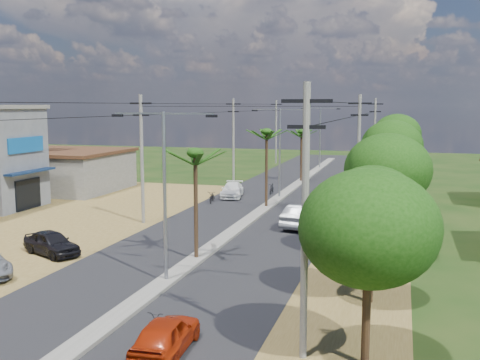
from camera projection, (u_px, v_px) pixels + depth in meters
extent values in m
plane|color=black|center=(166.00, 283.00, 26.28)|extent=(160.00, 160.00, 0.00)
cube|color=black|center=(250.00, 220.00, 40.55)|extent=(12.00, 110.00, 0.04)
cube|color=#605E56|center=(260.00, 212.00, 43.40)|extent=(1.00, 90.00, 0.18)
cube|color=brown|center=(10.00, 228.00, 38.03)|extent=(18.00, 46.00, 0.04)
cube|color=brown|center=(370.00, 227.00, 38.21)|extent=(5.00, 90.00, 0.03)
cube|color=#102244|center=(31.00, 172.00, 44.06)|extent=(0.80, 5.40, 0.15)
cube|color=black|center=(28.00, 194.00, 44.39)|extent=(0.10, 3.00, 2.40)
cube|color=#0E4E91|center=(26.00, 145.00, 43.87)|extent=(0.12, 4.20, 1.20)
cube|color=#605E56|center=(67.00, 172.00, 54.69)|extent=(10.00, 10.00, 3.60)
cube|color=#321C10|center=(66.00, 152.00, 54.42)|extent=(10.40, 10.40, 0.30)
cylinder|color=black|center=(367.00, 303.00, 17.66)|extent=(0.28, 0.28, 4.20)
ellipsoid|color=black|center=(369.00, 228.00, 17.35)|extent=(4.40, 4.40, 3.74)
cylinder|color=black|center=(371.00, 258.00, 23.45)|extent=(0.28, 0.28, 3.85)
ellipsoid|color=black|center=(372.00, 206.00, 23.16)|extent=(4.00, 4.00, 3.40)
cylinder|color=black|center=(386.00, 218.00, 29.96)|extent=(0.28, 0.28, 4.55)
ellipsoid|color=black|center=(388.00, 170.00, 29.62)|extent=(4.60, 4.60, 3.91)
cylinder|color=black|center=(384.00, 201.00, 36.74)|extent=(0.28, 0.28, 4.06)
ellipsoid|color=black|center=(386.00, 166.00, 36.43)|extent=(4.20, 4.20, 3.57)
cylinder|color=black|center=(391.00, 180.00, 44.25)|extent=(0.28, 0.28, 4.76)
ellipsoid|color=black|center=(392.00, 146.00, 43.89)|extent=(4.80, 4.80, 4.08)
cylinder|color=black|center=(388.00, 175.00, 52.05)|extent=(0.28, 0.28, 3.64)
ellipsoid|color=black|center=(389.00, 153.00, 51.78)|extent=(3.80, 3.80, 3.23)
cylinder|color=black|center=(396.00, 161.00, 59.42)|extent=(0.28, 0.28, 4.90)
ellipsoid|color=black|center=(397.00, 134.00, 59.05)|extent=(5.00, 5.00, 4.25)
cylinder|color=black|center=(394.00, 157.00, 67.15)|extent=(0.28, 0.28, 4.34)
ellipsoid|color=black|center=(395.00, 136.00, 66.82)|extent=(4.40, 4.40, 3.74)
cylinder|color=black|center=(196.00, 207.00, 29.70)|extent=(0.22, 0.22, 5.80)
cylinder|color=black|center=(266.00, 170.00, 44.90)|extent=(0.22, 0.22, 6.20)
cylinder|color=black|center=(301.00, 157.00, 60.18)|extent=(0.22, 0.22, 5.50)
cylinder|color=gray|center=(165.00, 199.00, 25.75)|extent=(0.16, 0.16, 8.00)
cube|color=gray|center=(188.00, 114.00, 24.90)|extent=(2.40, 0.08, 0.08)
cube|color=gray|center=(139.00, 113.00, 25.56)|extent=(2.40, 0.08, 0.08)
cube|color=black|center=(212.00, 116.00, 24.61)|extent=(0.50, 0.18, 0.12)
cube|color=black|center=(117.00, 116.00, 25.88)|extent=(0.50, 0.18, 0.12)
cylinder|color=gray|center=(280.00, 154.00, 49.55)|extent=(0.16, 0.16, 8.00)
cube|color=gray|center=(294.00, 110.00, 48.70)|extent=(2.40, 0.08, 0.08)
cube|color=gray|center=(267.00, 109.00, 49.36)|extent=(2.40, 0.08, 0.08)
cube|color=black|center=(306.00, 111.00, 48.41)|extent=(0.50, 0.18, 0.12)
cube|color=black|center=(255.00, 111.00, 49.68)|extent=(0.50, 0.18, 0.12)
cylinder|color=gray|center=(320.00, 138.00, 73.34)|extent=(0.16, 0.16, 8.00)
cube|color=gray|center=(330.00, 108.00, 72.50)|extent=(2.40, 0.08, 0.08)
cube|color=gray|center=(311.00, 108.00, 73.16)|extent=(2.40, 0.08, 0.08)
cube|color=black|center=(338.00, 109.00, 72.20)|extent=(0.50, 0.18, 0.12)
cube|color=black|center=(303.00, 109.00, 73.48)|extent=(0.50, 0.18, 0.12)
cylinder|color=#605E56|center=(142.00, 160.00, 39.04)|extent=(0.24, 0.24, 9.00)
cube|color=black|center=(141.00, 103.00, 38.52)|extent=(1.60, 0.12, 0.12)
cube|color=black|center=(141.00, 115.00, 38.63)|extent=(1.20, 0.12, 0.12)
cylinder|color=#605E56|center=(233.00, 141.00, 59.98)|extent=(0.24, 0.24, 9.00)
cube|color=black|center=(233.00, 104.00, 59.46)|extent=(1.60, 0.12, 0.12)
cube|color=black|center=(233.00, 112.00, 59.57)|extent=(1.20, 0.12, 0.12)
cylinder|color=#605E56|center=(276.00, 132.00, 79.97)|extent=(0.24, 0.24, 9.00)
cube|color=black|center=(276.00, 104.00, 79.45)|extent=(1.60, 0.12, 0.12)
cube|color=black|center=(276.00, 110.00, 79.56)|extent=(1.20, 0.12, 0.12)
cylinder|color=#605E56|center=(305.00, 224.00, 17.90)|extent=(0.24, 0.24, 9.00)
cube|color=black|center=(307.00, 101.00, 17.38)|extent=(1.60, 0.12, 0.12)
cube|color=black|center=(306.00, 127.00, 17.49)|extent=(1.20, 0.12, 0.12)
cylinder|color=#605E56|center=(358.00, 160.00, 38.84)|extent=(0.24, 0.24, 9.00)
cube|color=black|center=(360.00, 103.00, 38.32)|extent=(1.60, 0.12, 0.12)
cube|color=black|center=(360.00, 115.00, 38.43)|extent=(1.20, 0.12, 0.12)
cylinder|color=#605E56|center=(374.00, 141.00, 59.78)|extent=(0.24, 0.24, 9.00)
cube|color=black|center=(375.00, 104.00, 59.27)|extent=(1.60, 0.12, 0.12)
cube|color=black|center=(375.00, 112.00, 59.37)|extent=(1.20, 0.12, 0.12)
imported|color=maroon|center=(166.00, 336.00, 18.67)|extent=(1.73, 3.84, 1.28)
imported|color=gray|center=(303.00, 216.00, 38.13)|extent=(2.48, 4.98, 1.57)
imported|color=silver|center=(232.00, 190.00, 50.60)|extent=(2.53, 4.64, 1.27)
imported|color=black|center=(52.00, 243.00, 31.05)|extent=(4.24, 3.09, 1.34)
imported|color=black|center=(150.00, 331.00, 19.57)|extent=(0.60, 1.72, 0.90)
imported|color=black|center=(212.00, 197.00, 47.67)|extent=(1.00, 2.00, 1.01)
imported|color=black|center=(272.00, 189.00, 52.43)|extent=(0.49, 1.64, 0.98)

